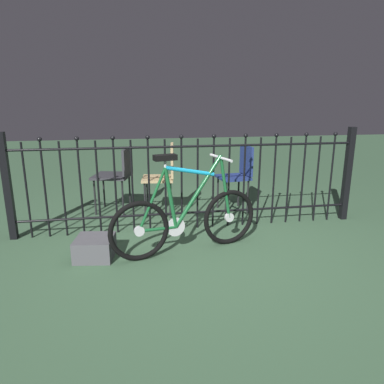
{
  "coord_description": "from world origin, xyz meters",
  "views": [
    {
      "loc": [
        -0.62,
        -2.98,
        1.41
      ],
      "look_at": [
        -0.07,
        0.21,
        0.55
      ],
      "focal_mm": 32.96,
      "sensor_mm": 36.0,
      "label": 1
    }
  ],
  "objects_px": {
    "chair_navy": "(239,172)",
    "chair_tan": "(164,173)",
    "display_crate": "(95,248)",
    "chair_charcoal": "(118,172)",
    "bicycle": "(186,218)"
  },
  "relations": [
    {
      "from": "chair_navy",
      "to": "chair_tan",
      "type": "distance_m",
      "value": 0.96
    },
    {
      "from": "display_crate",
      "to": "chair_charcoal",
      "type": "bearing_deg",
      "value": 82.38
    },
    {
      "from": "chair_tan",
      "to": "display_crate",
      "type": "xyz_separation_m",
      "value": [
        -0.75,
        -1.15,
        -0.44
      ]
    },
    {
      "from": "bicycle",
      "to": "chair_navy",
      "type": "relative_size",
      "value": 1.72
    },
    {
      "from": "bicycle",
      "to": "display_crate",
      "type": "distance_m",
      "value": 0.88
    },
    {
      "from": "chair_navy",
      "to": "chair_charcoal",
      "type": "height_order",
      "value": "chair_navy"
    },
    {
      "from": "chair_navy",
      "to": "display_crate",
      "type": "height_order",
      "value": "chair_navy"
    },
    {
      "from": "chair_navy",
      "to": "chair_charcoal",
      "type": "bearing_deg",
      "value": 172.51
    },
    {
      "from": "chair_navy",
      "to": "chair_tan",
      "type": "height_order",
      "value": "chair_tan"
    },
    {
      "from": "bicycle",
      "to": "chair_charcoal",
      "type": "distance_m",
      "value": 1.54
    },
    {
      "from": "display_crate",
      "to": "bicycle",
      "type": "bearing_deg",
      "value": -0.6
    },
    {
      "from": "chair_navy",
      "to": "display_crate",
      "type": "xyz_separation_m",
      "value": [
        -1.71,
        -1.17,
        -0.41
      ]
    },
    {
      "from": "chair_navy",
      "to": "display_crate",
      "type": "bearing_deg",
      "value": -145.53
    },
    {
      "from": "bicycle",
      "to": "chair_tan",
      "type": "xyz_separation_m",
      "value": [
        -0.1,
        1.16,
        0.2
      ]
    },
    {
      "from": "chair_navy",
      "to": "display_crate",
      "type": "relative_size",
      "value": 2.51
    }
  ]
}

